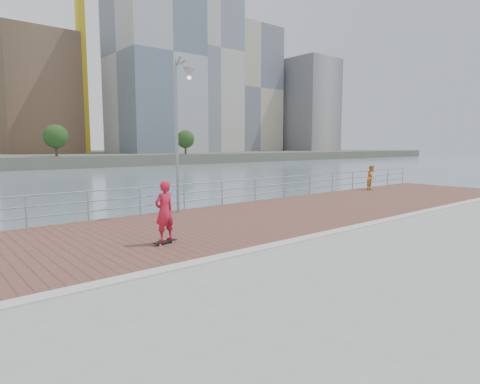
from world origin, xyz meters
TOP-DOWN VIEW (x-y plane):
  - water at (0.00, 0.00)m, footprint 400.00×400.00m
  - seawall at (0.00, -5.00)m, footprint 40.00×24.00m
  - brick_lane at (0.00, 3.60)m, footprint 40.00×6.80m
  - curb at (0.00, 0.00)m, footprint 40.00×0.40m
  - guardrail at (0.00, 7.00)m, footprint 39.06×0.06m
  - street_lamp at (0.42, 6.07)m, footprint 0.43×1.26m
  - skateboard at (-2.64, 2.13)m, footprint 0.74×0.32m
  - skateboarder at (-2.64, 2.13)m, footprint 0.69×0.52m
  - bystander at (13.98, 6.06)m, footprint 0.87×0.76m
  - tower_crane at (27.36, 104.00)m, footprint 47.00×2.00m
  - skyline at (27.04, 104.35)m, footprint 233.00×41.00m

SIDE VIEW (x-z plane):
  - water at x=0.00m, z-range -2.00..-2.00m
  - seawall at x=0.00m, z-range -2.00..0.00m
  - brick_lane at x=0.00m, z-range 0.00..0.02m
  - curb at x=0.00m, z-range 0.00..0.06m
  - skateboard at x=-2.64m, z-range 0.04..0.13m
  - guardrail at x=0.00m, z-range 0.13..1.25m
  - bystander at x=13.98m, z-range 0.02..1.55m
  - skateboarder at x=-2.64m, z-range 0.10..1.80m
  - street_lamp at x=0.42m, z-range 1.25..7.19m
  - skyline at x=27.04m, z-range -9.17..57.54m
  - tower_crane at x=27.36m, z-range 8.15..58.85m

